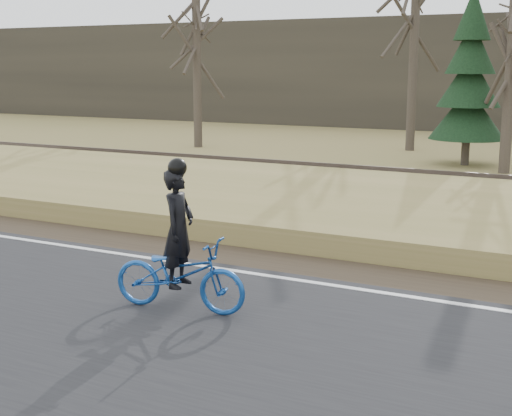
% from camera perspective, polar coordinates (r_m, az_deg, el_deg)
% --- Properties ---
extents(cyclist, '(2.02, 0.94, 2.14)m').
position_cam_1_polar(cyclist, '(9.93, -6.15, -4.43)').
color(cyclist, '#154491').
rests_on(cyclist, road).
extents(bare_tree_far_left, '(0.36, 0.36, 7.17)m').
position_cam_1_polar(bare_tree_far_left, '(30.48, -4.75, 11.60)').
color(bare_tree_far_left, '#483F34').
rests_on(bare_tree_far_left, ground).
extents(bare_tree_left, '(0.36, 0.36, 9.17)m').
position_cam_1_polar(bare_tree_left, '(29.83, 12.56, 13.31)').
color(bare_tree_left, '#483F34').
rests_on(bare_tree_left, ground).
extents(bare_tree_near_left, '(0.36, 0.36, 6.73)m').
position_cam_1_polar(bare_tree_near_left, '(24.19, 19.73, 10.56)').
color(bare_tree_near_left, '#483F34').
rests_on(bare_tree_near_left, ground).
extents(conifer, '(2.60, 2.60, 6.03)m').
position_cam_1_polar(conifer, '(25.79, 16.70, 9.61)').
color(conifer, '#483F34').
rests_on(conifer, ground).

